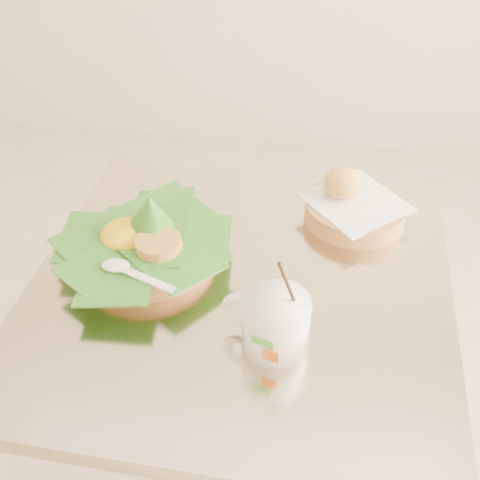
# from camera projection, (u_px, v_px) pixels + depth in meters

# --- Properties ---
(cafe_table) EXTENTS (0.73, 0.73, 0.75)m
(cafe_table) POSITION_uv_depth(u_px,v_px,m) (240.00, 369.00, 1.15)
(cafe_table) COLOR gray
(cafe_table) RESTS_ON floor
(rice_basket) EXTENTS (0.29, 0.29, 0.15)m
(rice_basket) POSITION_uv_depth(u_px,v_px,m) (145.00, 240.00, 1.04)
(rice_basket) COLOR #B37F4D
(rice_basket) RESTS_ON cafe_table
(bread_basket) EXTENTS (0.23, 0.23, 0.10)m
(bread_basket) POSITION_uv_depth(u_px,v_px,m) (353.00, 206.00, 1.14)
(bread_basket) COLOR #B37F4D
(bread_basket) RESTS_ON cafe_table
(coffee_mug) EXTENTS (0.14, 0.11, 0.17)m
(coffee_mug) POSITION_uv_depth(u_px,v_px,m) (274.00, 321.00, 0.88)
(coffee_mug) COLOR white
(coffee_mug) RESTS_ON cafe_table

